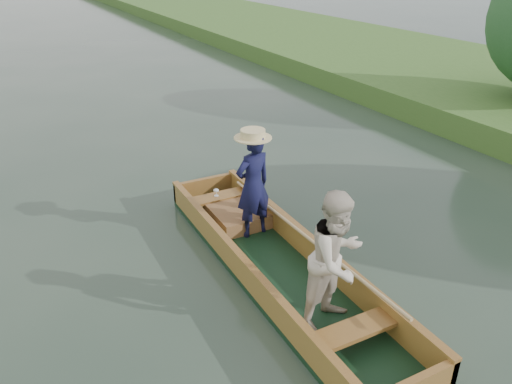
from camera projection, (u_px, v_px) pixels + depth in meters
name	position (u px, v px, depth m)	size (l,w,h in m)	color
ground	(277.00, 274.00, 6.60)	(120.00, 120.00, 0.00)	#283D30
trees_far	(158.00, 14.00, 11.91)	(21.72, 14.59, 4.27)	#47331E
punt	(287.00, 242.00, 6.29)	(1.12, 5.00, 1.69)	black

